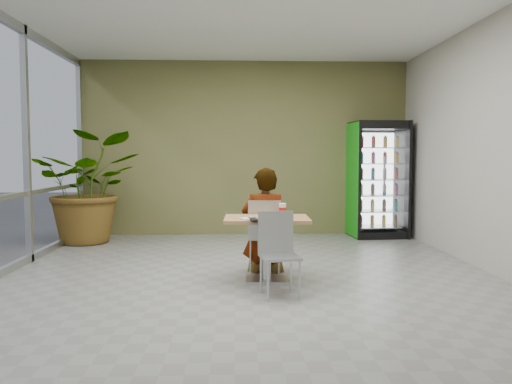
% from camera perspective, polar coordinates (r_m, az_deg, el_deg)
% --- Properties ---
extents(ground, '(7.00, 7.00, 0.00)m').
position_cam_1_polar(ground, '(5.92, -0.74, -10.07)').
color(ground, gray).
rests_on(ground, ground).
extents(room_envelope, '(6.00, 7.00, 3.20)m').
position_cam_1_polar(room_envelope, '(5.75, -0.76, 5.60)').
color(room_envelope, '#B8B6A6').
rests_on(room_envelope, ground).
extents(dining_table, '(0.99, 0.70, 0.75)m').
position_cam_1_polar(dining_table, '(5.76, 1.23, -5.02)').
color(dining_table, tan).
rests_on(dining_table, ground).
extents(chair_far, '(0.43, 0.43, 0.91)m').
position_cam_1_polar(chair_far, '(6.22, 0.99, -4.36)').
color(chair_far, '#A9ACAE').
rests_on(chair_far, ground).
extents(chair_near, '(0.44, 0.45, 0.87)m').
position_cam_1_polar(chair_near, '(5.26, 2.49, -6.19)').
color(chair_near, '#A9ACAE').
rests_on(chair_near, ground).
extents(seated_woman, '(0.61, 0.41, 1.61)m').
position_cam_1_polar(seated_woman, '(6.27, 1.01, -4.57)').
color(seated_woman, black).
rests_on(seated_woman, ground).
extents(pizza_plate, '(0.35, 0.32, 0.03)m').
position_cam_1_polar(pizza_plate, '(5.76, 1.32, -2.72)').
color(pizza_plate, white).
rests_on(pizza_plate, dining_table).
extents(soda_cup, '(0.09, 0.09, 0.15)m').
position_cam_1_polar(soda_cup, '(5.81, 3.05, -2.08)').
color(soda_cup, white).
rests_on(soda_cup, dining_table).
extents(napkin_stack, '(0.21, 0.21, 0.02)m').
position_cam_1_polar(napkin_stack, '(5.50, -0.74, -3.09)').
color(napkin_stack, white).
rests_on(napkin_stack, dining_table).
extents(cafeteria_tray, '(0.44, 0.35, 0.02)m').
position_cam_1_polar(cafeteria_tray, '(5.44, 1.36, -3.15)').
color(cafeteria_tray, black).
rests_on(cafeteria_tray, dining_table).
extents(beverage_fridge, '(0.99, 0.79, 2.08)m').
position_cam_1_polar(beverage_fridge, '(9.25, 13.74, 1.40)').
color(beverage_fridge, black).
rests_on(beverage_fridge, ground).
extents(potted_plant, '(1.93, 1.75, 1.86)m').
position_cam_1_polar(potted_plant, '(8.84, -18.54, 0.50)').
color(potted_plant, '#316A2A').
rests_on(potted_plant, ground).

